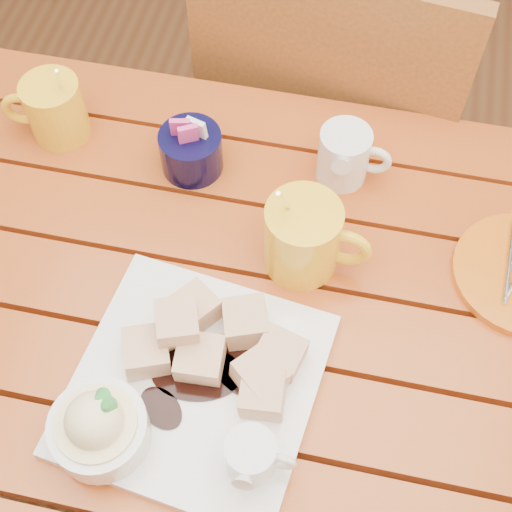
% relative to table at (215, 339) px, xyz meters
% --- Properties ---
extents(ground, '(5.00, 5.00, 0.00)m').
position_rel_table_xyz_m(ground, '(0.00, -0.00, -0.64)').
color(ground, brown).
rests_on(ground, ground).
extents(table, '(1.20, 0.79, 0.75)m').
position_rel_table_xyz_m(table, '(0.00, 0.00, 0.00)').
color(table, '#8F3E12').
rests_on(table, ground).
extents(dessert_plate, '(0.32, 0.32, 0.12)m').
position_rel_table_xyz_m(dessert_plate, '(-0.01, -0.14, 0.14)').
color(dessert_plate, white).
rests_on(dessert_plate, table).
extents(coffee_mug_left, '(0.12, 0.09, 0.15)m').
position_rel_table_xyz_m(coffee_mug_left, '(-0.30, 0.24, 0.16)').
color(coffee_mug_left, yellow).
rests_on(coffee_mug_left, table).
extents(coffee_mug_right, '(0.14, 0.10, 0.17)m').
position_rel_table_xyz_m(coffee_mug_right, '(0.11, 0.09, 0.17)').
color(coffee_mug_right, yellow).
rests_on(coffee_mug_right, table).
extents(cream_pitcher, '(0.11, 0.09, 0.09)m').
position_rel_table_xyz_m(cream_pitcher, '(0.14, 0.25, 0.15)').
color(cream_pitcher, white).
rests_on(cream_pitcher, table).
extents(sugar_caddy, '(0.09, 0.09, 0.10)m').
position_rel_table_xyz_m(sugar_caddy, '(-0.08, 0.22, 0.14)').
color(sugar_caddy, black).
rests_on(sugar_caddy, table).
extents(chair_far, '(0.51, 0.51, 0.95)m').
position_rel_table_xyz_m(chair_far, '(0.10, 0.55, -0.11)').
color(chair_far, brown).
rests_on(chair_far, ground).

